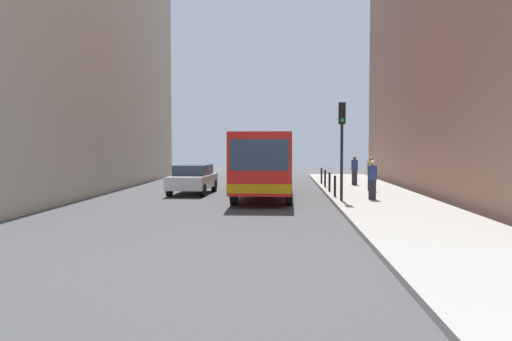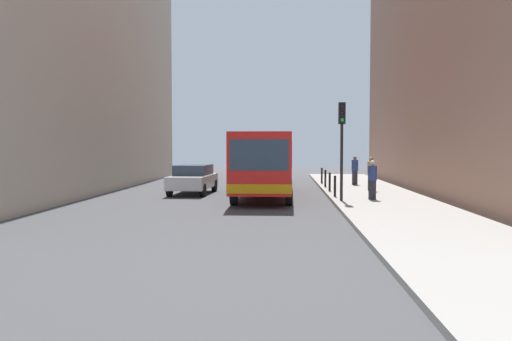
# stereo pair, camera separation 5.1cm
# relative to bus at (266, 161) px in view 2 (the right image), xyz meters

# --- Properties ---
(ground_plane) EXTENTS (80.00, 80.00, 0.00)m
(ground_plane) POSITION_rel_bus_xyz_m (-0.26, -2.41, -1.73)
(ground_plane) COLOR #424244
(sidewalk) EXTENTS (4.40, 40.00, 0.15)m
(sidewalk) POSITION_rel_bus_xyz_m (5.14, -2.41, -1.65)
(sidewalk) COLOR #9E9991
(sidewalk) RESTS_ON ground
(building_left) EXTENTS (7.00, 32.00, 15.66)m
(building_left) POSITION_rel_bus_xyz_m (-11.76, 1.59, 6.11)
(building_left) COLOR #B2A38C
(building_left) RESTS_ON ground
(building_right) EXTENTS (7.00, 32.00, 15.00)m
(building_right) POSITION_rel_bus_xyz_m (11.24, 1.59, 5.77)
(building_right) COLOR #936B56
(building_right) RESTS_ON ground
(bus) EXTENTS (2.66, 11.05, 3.00)m
(bus) POSITION_rel_bus_xyz_m (0.00, 0.00, 0.00)
(bus) COLOR red
(bus) RESTS_ON ground
(car_beside_bus) EXTENTS (2.05, 4.49, 1.48)m
(car_beside_bus) POSITION_rel_bus_xyz_m (-3.73, 1.04, -0.94)
(car_beside_bus) COLOR silver
(car_beside_bus) RESTS_ON ground
(car_behind_bus) EXTENTS (2.13, 4.52, 1.48)m
(car_behind_bus) POSITION_rel_bus_xyz_m (0.17, 9.95, -0.94)
(car_behind_bus) COLOR maroon
(car_behind_bus) RESTS_ON ground
(traffic_light) EXTENTS (0.28, 0.33, 4.10)m
(traffic_light) POSITION_rel_bus_xyz_m (3.29, -3.47, 1.28)
(traffic_light) COLOR black
(traffic_light) RESTS_ON sidewalk
(bollard_near) EXTENTS (0.11, 0.11, 0.95)m
(bollard_near) POSITION_rel_bus_xyz_m (3.19, -1.69, -1.10)
(bollard_near) COLOR black
(bollard_near) RESTS_ON sidewalk
(bollard_mid) EXTENTS (0.11, 0.11, 0.95)m
(bollard_mid) POSITION_rel_bus_xyz_m (3.19, 1.13, -1.10)
(bollard_mid) COLOR black
(bollard_mid) RESTS_ON sidewalk
(bollard_far) EXTENTS (0.11, 0.11, 0.95)m
(bollard_far) POSITION_rel_bus_xyz_m (3.19, 3.95, -1.10)
(bollard_far) COLOR black
(bollard_far) RESTS_ON sidewalk
(bollard_farthest) EXTENTS (0.11, 0.11, 0.95)m
(bollard_farthest) POSITION_rel_bus_xyz_m (3.19, 6.76, -1.10)
(bollard_farthest) COLOR black
(bollard_farthest) RESTS_ON sidewalk
(pedestrian_near_signal) EXTENTS (0.38, 0.38, 1.68)m
(pedestrian_near_signal) POSITION_rel_bus_xyz_m (4.66, -2.92, -0.74)
(pedestrian_near_signal) COLOR #26262D
(pedestrian_near_signal) RESTS_ON sidewalk
(pedestrian_mid_sidewalk) EXTENTS (0.38, 0.38, 1.73)m
(pedestrian_mid_sidewalk) POSITION_rel_bus_xyz_m (5.32, 1.50, -0.71)
(pedestrian_mid_sidewalk) COLOR #26262D
(pedestrian_mid_sidewalk) RESTS_ON sidewalk
(pedestrian_far_sidewalk) EXTENTS (0.38, 0.38, 1.69)m
(pedestrian_far_sidewalk) POSITION_rel_bus_xyz_m (5.05, 5.76, -0.73)
(pedestrian_far_sidewalk) COLOR #26262D
(pedestrian_far_sidewalk) RESTS_ON sidewalk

